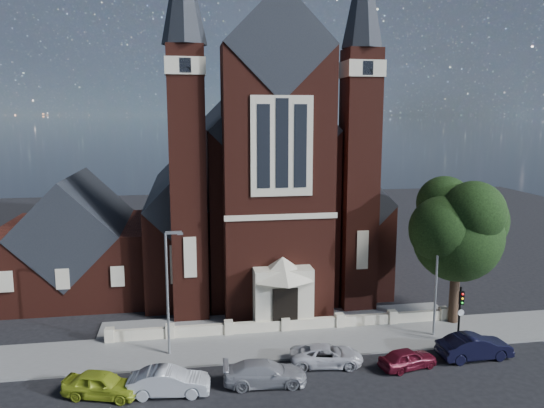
{
  "coord_description": "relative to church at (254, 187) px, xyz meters",
  "views": [
    {
      "loc": [
        -6.71,
        -28.43,
        15.14
      ],
      "look_at": [
        -0.03,
        12.0,
        8.26
      ],
      "focal_mm": 35.0,
      "sensor_mm": 36.0,
      "label": 1
    }
  ],
  "objects": [
    {
      "name": "street_tree",
      "position": [
        12.6,
        -17.23,
        -1.23
      ],
      "size": [
        6.4,
        6.6,
        10.7
      ],
      "color": "black",
      "rests_on": "ground"
    },
    {
      "name": "church",
      "position": [
        0.0,
        0.0,
        0.0
      ],
      "size": [
        20.01,
        34.9,
        29.2
      ],
      "color": "#451A12",
      "rests_on": "ground"
    },
    {
      "name": "street_lamp_right",
      "position": [
        10.09,
        -18.94,
        -3.59
      ],
      "size": [
        1.16,
        0.22,
        8.09
      ],
      "color": "gray",
      "rests_on": "ground"
    },
    {
      "name": "car_dark_red",
      "position": [
        6.29,
        -23.08,
        -7.57
      ],
      "size": [
        3.87,
        2.24,
        1.24
      ],
      "primitive_type": "imported",
      "rotation": [
        0.0,
        0.0,
        1.8
      ],
      "color": "#5A0F1E",
      "rests_on": "ground"
    },
    {
      "name": "car_white_suv",
      "position": [
        1.55,
        -21.88,
        -7.56
      ],
      "size": [
        4.71,
        2.63,
        1.25
      ],
      "primitive_type": "imported",
      "rotation": [
        0.0,
        0.0,
        1.44
      ],
      "color": "silver",
      "rests_on": "ground"
    },
    {
      "name": "street_lamp_left",
      "position": [
        -7.91,
        -18.94,
        -3.59
      ],
      "size": [
        1.16,
        0.22,
        8.09
      ],
      "color": "gray",
      "rests_on": "ground"
    },
    {
      "name": "car_lime_van",
      "position": [
        -11.49,
        -23.48,
        -7.47
      ],
      "size": [
        4.5,
        2.84,
        1.43
      ],
      "primitive_type": "imported",
      "rotation": [
        0.0,
        0.0,
        1.27
      ],
      "color": "#9CAE22",
      "rests_on": "ground"
    },
    {
      "name": "car_silver_b",
      "position": [
        -2.53,
        -23.62,
        -7.5
      ],
      "size": [
        4.87,
        2.26,
        1.38
      ],
      "primitive_type": "imported",
      "rotation": [
        0.0,
        0.0,
        1.5
      ],
      "color": "gray",
      "rests_on": "ground"
    },
    {
      "name": "forecourt_wall",
      "position": [
        0.0,
        -16.44,
        -8.19
      ],
      "size": [
        24.0,
        0.4,
        0.9
      ],
      "primitive_type": "cube",
      "color": "beige",
      "rests_on": "ground"
    },
    {
      "name": "pavement_strip",
      "position": [
        0.0,
        -18.44,
        -8.19
      ],
      "size": [
        60.0,
        5.0,
        0.12
      ],
      "primitive_type": "cube",
      "color": "slate",
      "rests_on": "ground"
    },
    {
      "name": "parish_hall",
      "position": [
        -16.0,
        -4.94,
        -4.17
      ],
      "size": [
        12.0,
        12.2,
        10.24
      ],
      "color": "#451A12",
      "rests_on": "ground"
    },
    {
      "name": "ground",
      "position": [
        0.0,
        -7.94,
        -8.19
      ],
      "size": [
        120.0,
        120.0,
        0.0
      ],
      "primitive_type": "plane",
      "color": "black",
      "rests_on": "ground"
    },
    {
      "name": "car_navy",
      "position": [
        10.97,
        -22.53,
        -7.41
      ],
      "size": [
        4.76,
        1.86,
        1.54
      ],
      "primitive_type": "imported",
      "rotation": [
        0.0,
        0.0,
        1.62
      ],
      "color": "black",
      "rests_on": "ground"
    },
    {
      "name": "traffic_signal",
      "position": [
        11.0,
        -20.52,
        -5.6
      ],
      "size": [
        0.28,
        0.42,
        4.0
      ],
      "color": "black",
      "rests_on": "ground"
    },
    {
      "name": "car_silver_a",
      "position": [
        -7.88,
        -23.84,
        -7.45
      ],
      "size": [
        4.57,
        1.95,
        1.47
      ],
      "primitive_type": "imported",
      "rotation": [
        0.0,
        0.0,
        1.48
      ],
      "color": "#B3B7BB",
      "rests_on": "ground"
    },
    {
      "name": "forecourt_paving",
      "position": [
        0.0,
        -14.44,
        -8.19
      ],
      "size": [
        26.0,
        3.0,
        0.14
      ],
      "primitive_type": "cube",
      "color": "slate",
      "rests_on": "ground"
    }
  ]
}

